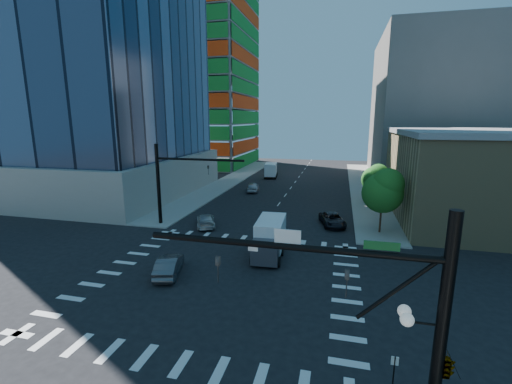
% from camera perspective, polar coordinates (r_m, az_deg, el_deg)
% --- Properties ---
extents(ground, '(160.00, 160.00, 0.00)m').
position_cam_1_polar(ground, '(26.52, -5.59, -14.36)').
color(ground, black).
rests_on(ground, ground).
extents(road_markings, '(20.00, 20.00, 0.01)m').
position_cam_1_polar(road_markings, '(26.51, -5.59, -14.35)').
color(road_markings, silver).
rests_on(road_markings, ground).
extents(sidewalk_ne, '(5.00, 60.00, 0.15)m').
position_cam_1_polar(sidewalk_ne, '(63.59, 17.57, 0.89)').
color(sidewalk_ne, '#9B9893').
rests_on(sidewalk_ne, ground).
extents(sidewalk_nw, '(5.00, 60.00, 0.15)m').
position_cam_1_polar(sidewalk_nw, '(66.69, -4.37, 1.92)').
color(sidewalk_nw, '#9B9893').
rests_on(sidewalk_nw, ground).
extents(construction_building, '(25.16, 34.50, 70.60)m').
position_cam_1_polar(construction_building, '(92.34, -9.50, 19.89)').
color(construction_building, slate).
rests_on(construction_building, ground).
extents(commercial_building, '(20.50, 22.50, 10.60)m').
position_cam_1_polar(commercial_building, '(47.90, 34.38, 2.19)').
color(commercial_building, tan).
rests_on(commercial_building, ground).
extents(bg_building_ne, '(24.00, 30.00, 28.00)m').
position_cam_1_polar(bg_building_ne, '(79.66, 28.26, 12.26)').
color(bg_building_ne, '#68625E').
rests_on(bg_building_ne, ground).
extents(signal_mast_se, '(10.51, 2.48, 9.00)m').
position_cam_1_polar(signal_mast_se, '(13.03, 24.39, -20.38)').
color(signal_mast_se, black).
rests_on(signal_mast_se, sidewalk_se).
extents(signal_mast_nw, '(10.20, 0.40, 9.00)m').
position_cam_1_polar(signal_mast_nw, '(38.88, -14.10, 2.40)').
color(signal_mast_nw, black).
rests_on(signal_mast_nw, sidewalk_nw).
extents(tree_south, '(4.16, 4.16, 6.82)m').
position_cam_1_polar(tree_south, '(37.22, 20.58, 0.30)').
color(tree_south, '#382316').
rests_on(tree_south, sidewalk_ne).
extents(tree_north, '(3.54, 3.52, 5.78)m').
position_cam_1_polar(tree_north, '(49.12, 19.32, 2.25)').
color(tree_north, '#382316').
rests_on(tree_north, sidewalk_ne).
extents(no_parking_sign, '(0.30, 0.06, 2.20)m').
position_cam_1_polar(no_parking_sign, '(17.12, 21.96, -26.30)').
color(no_parking_sign, black).
rests_on(no_parking_sign, ground).
extents(car_nb_far, '(3.49, 5.40, 1.38)m').
position_cam_1_polar(car_nb_far, '(39.59, 12.60, -4.50)').
color(car_nb_far, black).
rests_on(car_nb_far, ground).
extents(car_sb_near, '(3.64, 5.13, 1.38)m').
position_cam_1_polar(car_sb_near, '(38.81, -8.37, -4.67)').
color(car_sb_near, '#B9B9B9').
rests_on(car_sb_near, ground).
extents(car_sb_mid, '(2.51, 4.80, 1.56)m').
position_cam_1_polar(car_sb_mid, '(56.57, -0.50, 0.85)').
color(car_sb_mid, '#B5B6BE').
rests_on(car_sb_mid, ground).
extents(car_sb_cross, '(2.71, 4.72, 1.47)m').
position_cam_1_polar(car_sb_cross, '(27.74, -14.30, -11.78)').
color(car_sb_cross, '#4C4D51').
rests_on(car_sb_cross, ground).
extents(box_truck_near, '(2.81, 5.95, 3.05)m').
position_cam_1_polar(box_truck_near, '(30.17, 2.20, -8.16)').
color(box_truck_near, black).
rests_on(box_truck_near, ground).
extents(box_truck_far, '(3.10, 5.93, 2.98)m').
position_cam_1_polar(box_truck_far, '(70.68, 2.53, 3.54)').
color(box_truck_far, black).
rests_on(box_truck_far, ground).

